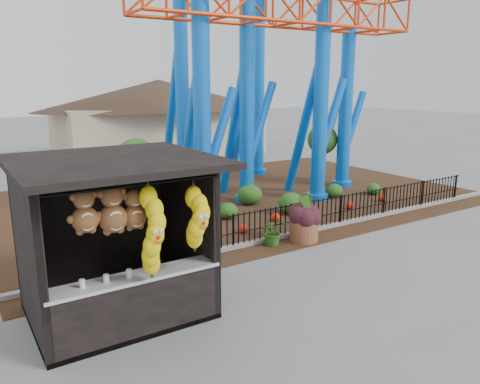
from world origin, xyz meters
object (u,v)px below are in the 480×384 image
terracotta_planter (304,230)px  potted_plant (273,231)px  prize_booth (120,243)px  roller_coaster (257,28)px

terracotta_planter → potted_plant: size_ratio=1.01×
prize_booth → terracotta_planter: (5.85, 1.58, -1.21)m
terracotta_planter → potted_plant: bearing=169.1°
roller_coaster → potted_plant: 8.81m
roller_coaster → potted_plant: bearing=-120.1°
roller_coaster → terracotta_planter: 8.69m
prize_booth → terracotta_planter: prize_booth is taller
prize_booth → roller_coaster: 11.98m
prize_booth → roller_coaster: roller_coaster is taller
potted_plant → roller_coaster: bearing=74.5°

